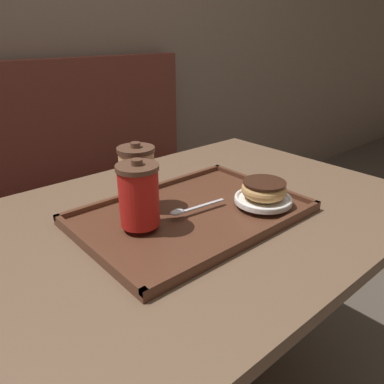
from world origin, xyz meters
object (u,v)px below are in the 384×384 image
Objects in this scene: coffee_cup_front at (139,195)px; coffee_cup_rear at (137,176)px; donut_chocolate_glazed at (264,189)px; spoon at (185,210)px.

coffee_cup_rear is at bearing 58.16° from coffee_cup_front.
coffee_cup_front reaches higher than donut_chocolate_glazed.
coffee_cup_rear reaches higher than spoon.
donut_chocolate_glazed is at bearing -39.03° from coffee_cup_rear.
donut_chocolate_glazed is at bearing -19.69° from coffee_cup_front.
coffee_cup_front is at bearing -4.56° from spoon.
donut_chocolate_glazed is 0.19m from spoon.
spoon is at bearing -62.60° from coffee_cup_rear.
coffee_cup_front reaches higher than spoon.
coffee_cup_front is 0.96× the size of coffee_cup_rear.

